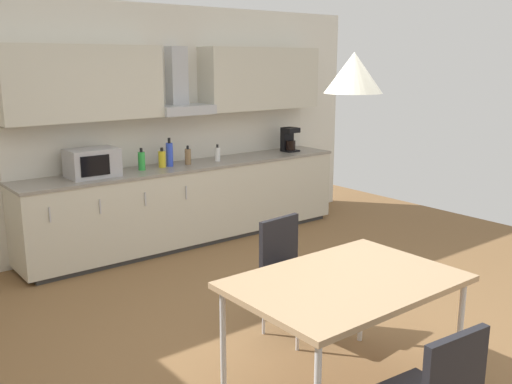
{
  "coord_description": "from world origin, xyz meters",
  "views": [
    {
      "loc": [
        -2.49,
        -2.69,
        2.01
      ],
      "look_at": [
        0.19,
        0.71,
        1.0
      ],
      "focal_mm": 40.0,
      "sensor_mm": 36.0,
      "label": 1
    }
  ],
  "objects_px": {
    "coffee_maker": "(289,139)",
    "dining_table": "(346,286)",
    "pendant_lamp": "(354,73)",
    "bottle_yellow": "(162,159)",
    "chair_far_right": "(288,264)",
    "bottle_blue": "(170,154)",
    "bottle_brown": "(188,156)",
    "bottle_white": "(217,154)",
    "bottle_green": "(142,161)",
    "microwave": "(92,163)"
  },
  "relations": [
    {
      "from": "chair_far_right",
      "to": "pendant_lamp",
      "type": "relative_size",
      "value": 2.72
    },
    {
      "from": "chair_far_right",
      "to": "pendant_lamp",
      "type": "xyz_separation_m",
      "value": [
        -0.29,
        -0.84,
        1.41
      ]
    },
    {
      "from": "bottle_brown",
      "to": "pendant_lamp",
      "type": "height_order",
      "value": "pendant_lamp"
    },
    {
      "from": "bottle_brown",
      "to": "dining_table",
      "type": "distance_m",
      "value": 3.33
    },
    {
      "from": "bottle_blue",
      "to": "bottle_white",
      "type": "bearing_deg",
      "value": -5.28
    },
    {
      "from": "microwave",
      "to": "bottle_yellow",
      "type": "bearing_deg",
      "value": 2.44
    },
    {
      "from": "bottle_green",
      "to": "pendant_lamp",
      "type": "xyz_separation_m",
      "value": [
        -0.33,
        -3.21,
        0.96
      ]
    },
    {
      "from": "dining_table",
      "to": "chair_far_right",
      "type": "distance_m",
      "value": 0.9
    },
    {
      "from": "bottle_green",
      "to": "bottle_yellow",
      "type": "xyz_separation_m",
      "value": [
        0.25,
        0.01,
        -0.01
      ]
    },
    {
      "from": "bottle_brown",
      "to": "coffee_maker",
      "type": "bearing_deg",
      "value": 0.56
    },
    {
      "from": "bottle_brown",
      "to": "bottle_blue",
      "type": "relative_size",
      "value": 0.67
    },
    {
      "from": "bottle_green",
      "to": "bottle_blue",
      "type": "height_order",
      "value": "bottle_blue"
    },
    {
      "from": "bottle_yellow",
      "to": "dining_table",
      "type": "distance_m",
      "value": 3.28
    },
    {
      "from": "bottle_green",
      "to": "chair_far_right",
      "type": "relative_size",
      "value": 0.27
    },
    {
      "from": "bottle_blue",
      "to": "chair_far_right",
      "type": "distance_m",
      "value": 2.46
    },
    {
      "from": "bottle_brown",
      "to": "dining_table",
      "type": "height_order",
      "value": "bottle_brown"
    },
    {
      "from": "chair_far_right",
      "to": "bottle_yellow",
      "type": "bearing_deg",
      "value": 83.18
    },
    {
      "from": "bottle_brown",
      "to": "bottle_blue",
      "type": "height_order",
      "value": "bottle_blue"
    },
    {
      "from": "bottle_blue",
      "to": "pendant_lamp",
      "type": "bearing_deg",
      "value": -101.79
    },
    {
      "from": "chair_far_right",
      "to": "dining_table",
      "type": "bearing_deg",
      "value": -109.27
    },
    {
      "from": "pendant_lamp",
      "to": "microwave",
      "type": "bearing_deg",
      "value": 93.87
    },
    {
      "from": "bottle_blue",
      "to": "pendant_lamp",
      "type": "height_order",
      "value": "pendant_lamp"
    },
    {
      "from": "bottle_brown",
      "to": "dining_table",
      "type": "bearing_deg",
      "value": -105.51
    },
    {
      "from": "bottle_blue",
      "to": "pendant_lamp",
      "type": "relative_size",
      "value": 0.97
    },
    {
      "from": "bottle_yellow",
      "to": "dining_table",
      "type": "height_order",
      "value": "bottle_yellow"
    },
    {
      "from": "dining_table",
      "to": "pendant_lamp",
      "type": "bearing_deg",
      "value": -104.04
    },
    {
      "from": "bottle_green",
      "to": "bottle_yellow",
      "type": "height_order",
      "value": "bottle_green"
    },
    {
      "from": "microwave",
      "to": "pendant_lamp",
      "type": "relative_size",
      "value": 1.5
    },
    {
      "from": "bottle_yellow",
      "to": "dining_table",
      "type": "relative_size",
      "value": 0.16
    },
    {
      "from": "coffee_maker",
      "to": "dining_table",
      "type": "distance_m",
      "value": 4.01
    },
    {
      "from": "bottle_yellow",
      "to": "bottle_blue",
      "type": "relative_size",
      "value": 0.69
    },
    {
      "from": "bottle_green",
      "to": "pendant_lamp",
      "type": "distance_m",
      "value": 3.36
    },
    {
      "from": "microwave",
      "to": "coffee_maker",
      "type": "distance_m",
      "value": 2.6
    },
    {
      "from": "microwave",
      "to": "bottle_white",
      "type": "xyz_separation_m",
      "value": [
        1.48,
        -0.02,
        -0.06
      ]
    },
    {
      "from": "bottle_yellow",
      "to": "bottle_white",
      "type": "bearing_deg",
      "value": -4.35
    },
    {
      "from": "coffee_maker",
      "to": "bottle_white",
      "type": "bearing_deg",
      "value": -177.72
    },
    {
      "from": "microwave",
      "to": "coffee_maker",
      "type": "height_order",
      "value": "coffee_maker"
    },
    {
      "from": "dining_table",
      "to": "coffee_maker",
      "type": "bearing_deg",
      "value": 53.42
    },
    {
      "from": "chair_far_right",
      "to": "bottle_blue",
      "type": "bearing_deg",
      "value": 80.95
    },
    {
      "from": "bottle_yellow",
      "to": "bottle_green",
      "type": "bearing_deg",
      "value": -177.04
    },
    {
      "from": "bottle_white",
      "to": "dining_table",
      "type": "height_order",
      "value": "bottle_white"
    },
    {
      "from": "coffee_maker",
      "to": "bottle_white",
      "type": "distance_m",
      "value": 1.12
    },
    {
      "from": "microwave",
      "to": "coffee_maker",
      "type": "bearing_deg",
      "value": 0.58
    },
    {
      "from": "bottle_yellow",
      "to": "chair_far_right",
      "type": "relative_size",
      "value": 0.24
    },
    {
      "from": "bottle_white",
      "to": "pendant_lamp",
      "type": "bearing_deg",
      "value": -111.72
    },
    {
      "from": "coffee_maker",
      "to": "dining_table",
      "type": "xyz_separation_m",
      "value": [
        -2.38,
        -3.21,
        -0.33
      ]
    },
    {
      "from": "coffee_maker",
      "to": "bottle_brown",
      "type": "bearing_deg",
      "value": -179.44
    },
    {
      "from": "pendant_lamp",
      "to": "bottle_yellow",
      "type": "bearing_deg",
      "value": 79.83
    },
    {
      "from": "microwave",
      "to": "bottle_white",
      "type": "relative_size",
      "value": 2.5
    },
    {
      "from": "bottle_brown",
      "to": "chair_far_right",
      "type": "bearing_deg",
      "value": -104.14
    }
  ]
}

